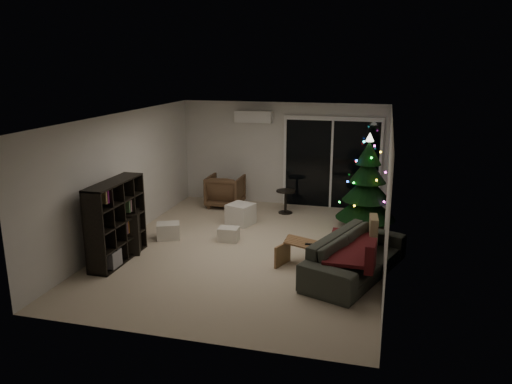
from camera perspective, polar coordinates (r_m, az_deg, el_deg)
room at (r=10.47m, az=3.53°, el=1.30°), size 6.50×7.51×2.60m
bookshelf at (r=9.17m, az=-16.64°, el=-3.16°), size 0.64×1.49×1.45m
media_cabinet at (r=9.88m, az=-14.30°, el=-3.75°), size 0.90×1.33×0.78m
stereo at (r=9.74m, az=-14.47°, el=-1.12°), size 0.39×0.47×0.17m
armchair at (r=12.15m, az=-3.53°, el=0.12°), size 0.82×0.84×0.77m
ottoman at (r=10.84m, az=-1.77°, el=-2.54°), size 0.64×0.64×0.45m
cardboard_box_a at (r=10.13m, az=-9.99°, el=-4.41°), size 0.55×0.49×0.32m
cardboard_box_b at (r=9.88m, az=-3.15°, el=-4.84°), size 0.41×0.31×0.27m
side_table at (r=11.62m, az=3.40°, el=-1.11°), size 0.51×0.51×0.55m
floor_lamp at (r=12.68m, az=-1.43°, el=2.76°), size 0.26×0.26×1.63m
sofa at (r=8.43m, az=11.32°, el=-7.17°), size 1.67×2.49×0.68m
sofa_throw at (r=8.38m, az=10.68°, el=-6.16°), size 0.72×1.67×0.06m
cushion_a at (r=8.94m, az=13.27°, el=-4.12°), size 0.17×0.46×0.45m
cushion_b at (r=7.72m, az=12.97°, el=-7.17°), size 0.16×0.45×0.45m
coffee_table at (r=8.64m, az=7.13°, el=-7.39°), size 1.38×0.91×0.41m
remote_a at (r=8.58m, az=6.18°, el=-5.96°), size 0.16×0.05×0.02m
remote_b at (r=8.60m, az=7.88°, el=-5.97°), size 0.16×0.09×0.02m
christmas_tree at (r=10.62m, az=12.60°, el=1.16°), size 1.52×1.52×2.03m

